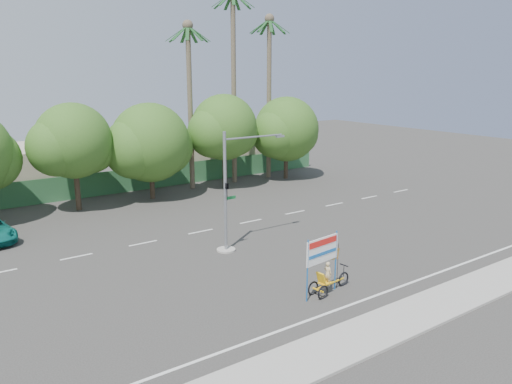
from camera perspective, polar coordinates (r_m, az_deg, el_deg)
ground at (r=27.87m, az=5.36°, el=-8.00°), size 120.00×120.00×0.00m
sidewalk_near at (r=23.17m, az=17.74°, el=-13.14°), size 50.00×2.40×0.12m
fence at (r=45.44m, az=-12.37°, el=1.57°), size 38.00×0.08×2.00m
building_left at (r=46.91m, az=-25.94°, el=2.12°), size 12.00×8.00×4.00m
building_right at (r=52.69m, az=-6.29°, el=4.32°), size 14.00×8.00×3.60m
tree_left at (r=39.28m, az=-20.20°, el=5.21°), size 6.66×5.60×8.07m
tree_center at (r=41.27m, az=-12.07°, el=5.28°), size 7.62×6.40×7.85m
tree_right at (r=44.33m, az=-3.72°, el=7.11°), size 6.90×5.80×8.36m
tree_far_right at (r=48.38m, az=3.44°, el=6.95°), size 7.38×6.20×7.94m
palm_tall at (r=46.40m, az=-2.58°, el=13.89°), size 3.73×3.79×17.45m
palm_mid at (r=48.67m, az=1.51°, el=12.63°), size 3.73×3.79×15.45m
palm_short at (r=44.18m, az=-7.60°, el=11.72°), size 3.73×3.79×14.45m
traffic_signal at (r=28.79m, az=-2.99°, el=-1.13°), size 4.72×1.10×7.00m
trike_billboard at (r=23.85m, az=7.99°, el=-8.76°), size 3.05×0.85×3.00m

